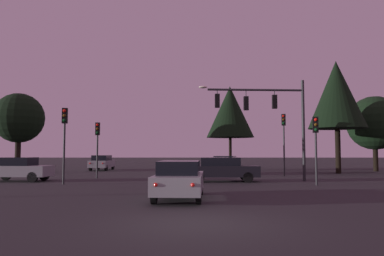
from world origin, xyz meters
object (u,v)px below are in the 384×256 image
Objects in this scene: traffic_light_corner_left at (64,130)px; traffic_light_median at (315,136)px; car_nearside_lane at (179,179)px; tree_left_far at (336,95)px; traffic_signal_mast_arm at (268,110)px; tree_center_horizon at (18,118)px; tree_behind_sign at (374,123)px; car_crossing_left at (221,169)px; car_far_lane at (101,162)px; car_crossing_right at (18,169)px; tree_right_cluster at (229,112)px; traffic_light_far_side at (97,139)px; car_parked_lot at (225,164)px; traffic_light_corner_right at (283,132)px.

traffic_light_corner_left is 14.45m from traffic_light_median.
tree_left_far reaches higher than car_nearside_lane.
traffic_signal_mast_arm is 0.96× the size of tree_center_horizon.
traffic_light_median is 18.41m from tree_behind_sign.
traffic_signal_mast_arm is at bearing -133.35° from tree_left_far.
car_crossing_left is 18.02m from car_far_lane.
car_far_lane is at bearing 175.69° from tree_behind_sign.
car_crossing_right is at bearing -97.80° from car_far_lane.
tree_center_horizon is (-17.74, 10.13, 4.13)m from car_crossing_left.
tree_center_horizon is at bearing -162.03° from tree_right_cluster.
tree_right_cluster reaches higher than car_crossing_left.
tree_right_cluster is (-8.49, 8.10, -0.61)m from tree_left_far.
traffic_light_median is 0.53× the size of tree_center_horizon.
traffic_light_far_side is 0.93× the size of car_far_lane.
traffic_signal_mast_arm reaches higher than traffic_light_corner_left.
tree_behind_sign reaches higher than traffic_signal_mast_arm.
tree_behind_sign is at bearing 21.18° from traffic_light_far_side.
tree_right_cluster is (1.33, 8.62, 5.44)m from car_parked_lot.
traffic_signal_mast_arm is 0.71× the size of tree_left_far.
tree_left_far reaches higher than car_crossing_right.
tree_center_horizon is at bearing 115.61° from car_crossing_right.
tree_center_horizon is (-22.85, 12.77, 2.18)m from traffic_light_median.
car_crossing_left is (-5.28, -5.29, -2.60)m from traffic_light_corner_right.
tree_left_far is (10.75, 8.52, 6.05)m from car_crossing_left.
car_crossing_left is (8.62, -2.73, -2.02)m from traffic_light_far_side.
car_nearside_lane is 24.48m from car_far_lane.
tree_left_far reaches higher than traffic_light_corner_right.
tree_center_horizon is (-28.50, 1.61, -1.91)m from tree_left_far.
traffic_light_median is 6.07m from car_crossing_left.
tree_left_far is (20.08, 10.56, 3.71)m from traffic_light_corner_left.
traffic_light_median is at bearing -68.61° from car_parked_lot.
car_parked_lot is 19.25m from tree_center_horizon.
car_far_lane is at bearing 101.98° from traffic_light_far_side.
traffic_light_corner_left is 0.96× the size of car_crossing_left.
traffic_light_corner_right is 7.96m from traffic_light_median.
traffic_light_corner_left is 9.83m from car_crossing_left.
traffic_light_median reaches higher than car_parked_lot.
traffic_light_median is 14.74m from traffic_light_far_side.
traffic_light_median is at bearing -46.22° from car_far_lane.
traffic_light_far_side reaches higher than car_far_lane.
traffic_light_corner_left is 1.04× the size of car_far_lane.
car_crossing_left is 0.47× the size of tree_left_far.
traffic_signal_mast_arm reaches higher than car_parked_lot.
car_far_lane is at bearing 135.81° from traffic_signal_mast_arm.
tree_left_far is 28.60m from tree_center_horizon.
car_crossing_right is at bearing 140.11° from car_nearside_lane.
tree_center_horizon is (-18.68, 2.13, 4.14)m from car_parked_lot.
traffic_light_corner_left is at bearing -55.33° from tree_center_horizon.
tree_left_far is (9.81, 0.52, 6.05)m from car_parked_lot.
tree_center_horizon is at bearing -148.43° from car_far_lane.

